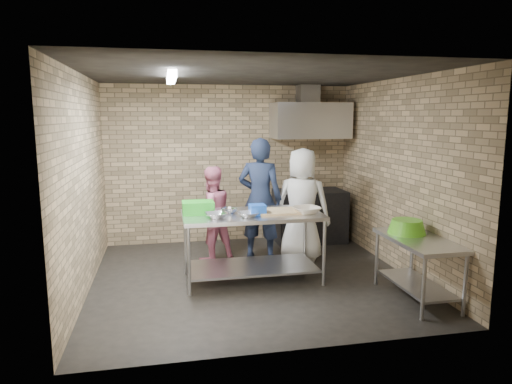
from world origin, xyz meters
TOP-DOWN VIEW (x-y plane):
  - floor at (0.00, 0.00)m, footprint 4.20×4.20m
  - ceiling at (0.00, 0.00)m, footprint 4.20×4.20m
  - back_wall at (0.00, 2.00)m, footprint 4.20×0.06m
  - front_wall at (0.00, -2.00)m, footprint 4.20×0.06m
  - left_wall at (-2.10, 0.00)m, footprint 0.06×4.00m
  - right_wall at (2.10, 0.00)m, footprint 0.06×4.00m
  - prep_table at (-0.00, -0.06)m, footprint 1.82×0.91m
  - side_counter at (1.80, -1.10)m, footprint 0.60×1.20m
  - stove at (1.35, 1.65)m, footprint 1.20×0.70m
  - range_hood at (1.35, 1.70)m, footprint 1.30×0.60m
  - hood_duct at (1.35, 1.85)m, footprint 0.35×0.30m
  - wall_shelf at (1.65, 1.89)m, footprint 0.80×0.20m
  - fluorescent_fixture at (-1.00, 0.00)m, footprint 0.10×1.25m
  - green_crate at (-0.70, 0.06)m, footprint 0.41×0.30m
  - blue_tub at (0.05, -0.16)m, footprint 0.20×0.20m
  - cutting_board at (0.35, -0.08)m, footprint 0.56×0.43m
  - mixing_bowl_a at (-0.50, -0.26)m, footprint 0.33×0.33m
  - mixing_bowl_b at (-0.30, -0.01)m, footprint 0.25×0.25m
  - mixing_bowl_c at (-0.10, -0.28)m, footprint 0.31×0.31m
  - ceramic_bowl at (0.70, -0.21)m, footprint 0.41×0.41m
  - green_basin at (1.78, -0.85)m, footprint 0.46×0.46m
  - bottle_red at (1.40, 1.89)m, footprint 0.07×0.07m
  - bottle_green at (1.80, 1.89)m, footprint 0.06×0.06m
  - man_navy at (0.30, 0.87)m, footprint 0.80×0.69m
  - woman_pink at (-0.45, 0.92)m, footprint 0.84×0.75m
  - woman_white at (0.91, 0.67)m, footprint 0.99×0.88m

SIDE VIEW (x-z plane):
  - floor at x=0.00m, z-range 0.00..0.00m
  - side_counter at x=1.80m, z-range 0.00..0.75m
  - stove at x=1.35m, z-range 0.00..0.90m
  - prep_table at x=0.00m, z-range 0.00..0.91m
  - woman_pink at x=-0.45m, z-range 0.00..1.44m
  - green_basin at x=1.78m, z-range 0.75..0.92m
  - woman_white at x=0.91m, z-range 0.00..1.71m
  - cutting_board at x=0.35m, z-range 0.91..0.94m
  - man_navy at x=0.30m, z-range 0.00..1.86m
  - mixing_bowl_c at x=-0.10m, z-range 0.91..0.98m
  - mixing_bowl_b at x=-0.30m, z-range 0.91..0.98m
  - mixing_bowl_a at x=-0.50m, z-range 0.91..0.98m
  - ceramic_bowl at x=0.70m, z-range 0.91..1.00m
  - blue_tub at x=0.05m, z-range 0.91..1.04m
  - green_crate at x=-0.70m, z-range 0.91..1.07m
  - back_wall at x=0.00m, z-range 0.00..2.70m
  - front_wall at x=0.00m, z-range 0.00..2.70m
  - left_wall at x=-2.10m, z-range 0.00..2.70m
  - right_wall at x=2.10m, z-range 0.00..2.70m
  - wall_shelf at x=1.65m, z-range 1.90..1.94m
  - bottle_green at x=1.80m, z-range 1.94..2.09m
  - bottle_red at x=1.40m, z-range 1.94..2.12m
  - range_hood at x=1.35m, z-range 1.80..2.40m
  - hood_duct at x=1.35m, z-range 2.40..2.70m
  - fluorescent_fixture at x=-1.00m, z-range 2.60..2.68m
  - ceiling at x=0.00m, z-range 2.70..2.70m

